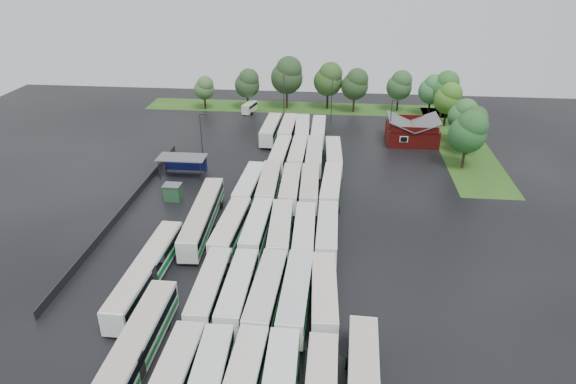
# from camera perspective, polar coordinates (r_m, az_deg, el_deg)

# --- Properties ---
(ground) EXTENTS (160.00, 160.00, 0.00)m
(ground) POSITION_cam_1_polar(r_m,az_deg,el_deg) (68.50, -2.69, -6.18)
(ground) COLOR black
(ground) RESTS_ON ground
(brick_building) EXTENTS (10.07, 8.60, 5.39)m
(brick_building) POSITION_cam_1_polar(r_m,az_deg,el_deg) (106.96, 13.59, 6.35)
(brick_building) COLOR maroon
(brick_building) RESTS_ON ground
(wash_shed) EXTENTS (8.20, 4.20, 3.58)m
(wash_shed) POSITION_cam_1_polar(r_m,az_deg,el_deg) (90.01, -11.62, 3.59)
(wash_shed) COLOR #2D2D30
(wash_shed) RESTS_ON ground
(utility_hut) EXTENTS (2.70, 2.20, 2.62)m
(utility_hut) POSITION_cam_1_polar(r_m,az_deg,el_deg) (82.19, -12.68, -0.00)
(utility_hut) COLOR #204E2A
(utility_hut) RESTS_ON ground
(grass_strip_north) EXTENTS (80.00, 10.00, 0.01)m
(grass_strip_north) POSITION_cam_1_polar(r_m,az_deg,el_deg) (127.65, 2.41, 9.32)
(grass_strip_north) COLOR #2A5516
(grass_strip_north) RESTS_ON ground
(grass_strip_east) EXTENTS (10.00, 50.00, 0.01)m
(grass_strip_east) POSITION_cam_1_polar(r_m,az_deg,el_deg) (109.45, 18.69, 5.10)
(grass_strip_east) COLOR #2A5516
(grass_strip_east) RESTS_ON ground
(west_fence) EXTENTS (0.10, 50.00, 1.20)m
(west_fence) POSITION_cam_1_polar(r_m,az_deg,el_deg) (80.76, -17.65, -1.69)
(west_fence) COLOR #2D2D30
(west_fence) RESTS_ON ground
(bus_r1c0) EXTENTS (2.84, 12.67, 3.52)m
(bus_r1c0) POSITION_cam_1_polar(r_m,az_deg,el_deg) (58.35, -8.69, -10.59)
(bus_r1c0) COLOR white
(bus_r1c0) RESTS_ON ground
(bus_r1c1) EXTENTS (2.71, 12.68, 3.53)m
(bus_r1c1) POSITION_cam_1_polar(r_m,az_deg,el_deg) (57.69, -5.57, -10.85)
(bus_r1c1) COLOR white
(bus_r1c1) RESTS_ON ground
(bus_r1c2) EXTENTS (3.30, 13.38, 3.70)m
(bus_r1c2) POSITION_cam_1_polar(r_m,az_deg,el_deg) (56.92, -2.42, -11.20)
(bus_r1c2) COLOR white
(bus_r1c2) RESTS_ON ground
(bus_r1c3) EXTENTS (3.06, 13.43, 3.73)m
(bus_r1c3) POSITION_cam_1_polar(r_m,az_deg,el_deg) (56.55, 0.87, -11.44)
(bus_r1c3) COLOR white
(bus_r1c3) RESTS_ON ground
(bus_r1c4) EXTENTS (3.34, 12.89, 3.56)m
(bus_r1c4) POSITION_cam_1_polar(r_m,az_deg,el_deg) (56.88, 4.03, -11.37)
(bus_r1c4) COLOR white
(bus_r1c4) RESTS_ON ground
(bus_r2c0) EXTENTS (3.36, 13.28, 3.67)m
(bus_r2c0) POSITION_cam_1_polar(r_m,az_deg,el_deg) (69.05, -6.38, -4.09)
(bus_r2c0) COLOR white
(bus_r2c0) RESTS_ON ground
(bus_r2c1) EXTENTS (2.84, 12.71, 3.53)m
(bus_r2c1) POSITION_cam_1_polar(r_m,az_deg,el_deg) (68.95, -3.50, -4.08)
(bus_r2c1) COLOR white
(bus_r2c1) RESTS_ON ground
(bus_r2c2) EXTENTS (3.39, 13.11, 3.62)m
(bus_r2c2) POSITION_cam_1_polar(r_m,az_deg,el_deg) (68.10, -0.85, -4.40)
(bus_r2c2) COLOR white
(bus_r2c2) RESTS_ON ground
(bus_r2c3) EXTENTS (3.04, 12.76, 3.53)m
(bus_r2c3) POSITION_cam_1_polar(r_m,az_deg,el_deg) (67.73, 1.82, -4.64)
(bus_r2c3) COLOR white
(bus_r2c3) RESTS_ON ground
(bus_r2c4) EXTENTS (2.77, 12.77, 3.55)m
(bus_r2c4) POSITION_cam_1_polar(r_m,az_deg,el_deg) (68.15, 4.37, -4.49)
(bus_r2c4) COLOR white
(bus_r2c4) RESTS_ON ground
(bus_r3c0) EXTENTS (3.24, 13.13, 3.63)m
(bus_r3c0) POSITION_cam_1_polar(r_m,az_deg,el_deg) (80.76, -4.31, 0.65)
(bus_r3c0) COLOR white
(bus_r3c0) RESTS_ON ground
(bus_r3c1) EXTENTS (3.24, 13.43, 3.72)m
(bus_r3c1) POSITION_cam_1_polar(r_m,az_deg,el_deg) (80.60, -2.13, 0.69)
(bus_r3c1) COLOR white
(bus_r3c1) RESTS_ON ground
(bus_r3c2) EXTENTS (3.09, 13.05, 3.61)m
(bus_r3c2) POSITION_cam_1_polar(r_m,az_deg,el_deg) (80.11, 0.26, 0.50)
(bus_r3c2) COLOR white
(bus_r3c2) RESTS_ON ground
(bus_r3c3) EXTENTS (3.11, 12.90, 3.57)m
(bus_r3c3) POSITION_cam_1_polar(r_m,az_deg,el_deg) (80.11, 2.42, 0.46)
(bus_r3c3) COLOR white
(bus_r3c3) RESTS_ON ground
(bus_r3c4) EXTENTS (3.32, 13.40, 3.70)m
(bus_r3c4) POSITION_cam_1_polar(r_m,az_deg,el_deg) (80.19, 4.83, 0.46)
(bus_r3c4) COLOR white
(bus_r3c4) RESTS_ON ground
(bus_r4c1) EXTENTS (2.98, 12.79, 3.54)m
(bus_r4c1) POSITION_cam_1_polar(r_m,az_deg,el_deg) (93.04, -0.87, 4.19)
(bus_r4c1) COLOR white
(bus_r4c1) RESTS_ON ground
(bus_r4c2) EXTENTS (2.81, 12.77, 3.55)m
(bus_r4c2) POSITION_cam_1_polar(r_m,az_deg,el_deg) (92.78, 1.10, 4.13)
(bus_r4c2) COLOR white
(bus_r4c2) RESTS_ON ground
(bus_r4c3) EXTENTS (3.07, 13.26, 3.68)m
(bus_r4c3) POSITION_cam_1_polar(r_m,az_deg,el_deg) (92.27, 2.94, 4.02)
(bus_r4c3) COLOR white
(bus_r4c3) RESTS_ON ground
(bus_r4c4) EXTENTS (3.33, 12.96, 3.58)m
(bus_r4c4) POSITION_cam_1_polar(r_m,az_deg,el_deg) (92.58, 5.07, 3.99)
(bus_r4c4) COLOR white
(bus_r4c4) RESTS_ON ground
(bus_r5c0) EXTENTS (3.10, 13.23, 3.67)m
(bus_r5c0) POSITION_cam_1_polar(r_m,az_deg,el_deg) (105.80, -1.91, 6.94)
(bus_r5c0) COLOR white
(bus_r5c0) RESTS_ON ground
(bus_r5c1) EXTENTS (2.90, 12.97, 3.60)m
(bus_r5c1) POSITION_cam_1_polar(r_m,az_deg,el_deg) (105.80, -0.02, 6.94)
(bus_r5c1) COLOR white
(bus_r5c1) RESTS_ON ground
(bus_r5c2) EXTENTS (3.42, 13.10, 3.61)m
(bus_r5c2) POSITION_cam_1_polar(r_m,az_deg,el_deg) (105.24, 1.61, 6.83)
(bus_r5c2) COLOR white
(bus_r5c2) RESTS_ON ground
(bus_r5c3) EXTENTS (2.83, 12.66, 3.52)m
(bus_r5c3) POSITION_cam_1_polar(r_m,az_deg,el_deg) (105.13, 3.40, 6.74)
(bus_r5c3) COLOR white
(bus_r5c3) RESTS_ON ground
(artic_bus_west_a) EXTENTS (2.92, 19.79, 3.67)m
(artic_bus_west_a) POSITION_cam_1_polar(r_m,az_deg,el_deg) (51.61, -17.02, -17.17)
(artic_bus_west_a) COLOR white
(artic_bus_west_a) RESTS_ON ground
(artic_bus_west_b) EXTENTS (3.67, 19.53, 3.60)m
(artic_bus_west_b) POSITION_cam_1_polar(r_m,az_deg,el_deg) (72.77, -9.48, -2.65)
(artic_bus_west_b) COLOR white
(artic_bus_west_b) RESTS_ON ground
(artic_bus_west_c) EXTENTS (3.11, 19.06, 3.53)m
(artic_bus_west_c) POSITION_cam_1_polar(r_m,az_deg,el_deg) (62.54, -15.42, -8.53)
(artic_bus_west_c) COLOR white
(artic_bus_west_c) RESTS_ON ground
(minibus) EXTENTS (3.09, 5.60, 2.31)m
(minibus) POSITION_cam_1_polar(r_m,az_deg,el_deg) (123.81, -4.30, 9.36)
(minibus) COLOR beige
(minibus) RESTS_ON ground
(tree_north_0) EXTENTS (4.88, 4.88, 8.09)m
(tree_north_0) POSITION_cam_1_polar(r_m,az_deg,el_deg) (126.90, -9.26, 11.35)
(tree_north_0) COLOR black
(tree_north_0) RESTS_ON ground
(tree_north_1) EXTENTS (5.96, 5.96, 9.87)m
(tree_north_1) POSITION_cam_1_polar(r_m,az_deg,el_deg) (125.48, -4.50, 11.98)
(tree_north_1) COLOR #2E2418
(tree_north_1) RESTS_ON ground
(tree_north_2) EXTENTS (7.65, 7.65, 12.67)m
(tree_north_2) POSITION_cam_1_polar(r_m,az_deg,el_deg) (125.18, -0.05, 12.87)
(tree_north_2) COLOR #3C2215
(tree_north_2) RESTS_ON ground
(tree_north_3) EXTENTS (6.88, 6.88, 11.40)m
(tree_north_3) POSITION_cam_1_polar(r_m,az_deg,el_deg) (125.30, 4.57, 12.42)
(tree_north_3) COLOR black
(tree_north_3) RESTS_ON ground
(tree_north_4) EXTENTS (6.35, 6.35, 10.51)m
(tree_north_4) POSITION_cam_1_polar(r_m,az_deg,el_deg) (123.56, 7.51, 11.82)
(tree_north_4) COLOR #3B2517
(tree_north_4) RESTS_ON ground
(tree_north_5) EXTENTS (5.99, 5.99, 9.91)m
(tree_north_5) POSITION_cam_1_polar(r_m,az_deg,el_deg) (126.05, 12.34, 11.55)
(tree_north_5) COLOR black
(tree_north_5) RESTS_ON ground
(tree_north_6) EXTENTS (6.54, 6.54, 10.84)m
(tree_north_6) POSITION_cam_1_polar(r_m,az_deg,el_deg) (124.01, 17.04, 11.07)
(tree_north_6) COLOR #36291B
(tree_north_6) RESTS_ON ground
(tree_east_0) EXTENTS (6.53, 6.53, 10.82)m
(tree_east_0) POSITION_cam_1_polar(r_m,az_deg,el_deg) (95.00, 19.48, 6.37)
(tree_east_0) COLOR #3B2916
(tree_east_0) RESTS_ON ground
(tree_east_1) EXTENTS (5.80, 5.80, 9.60)m
(tree_east_1) POSITION_cam_1_polar(r_m,az_deg,el_deg) (102.18, 19.81, 7.18)
(tree_east_1) COLOR black
(tree_east_1) RESTS_ON ground
(tree_east_2) EXTENTS (5.60, 5.59, 9.27)m
(tree_east_2) POSITION_cam_1_polar(r_m,az_deg,el_deg) (107.82, 18.92, 8.12)
(tree_east_2) COLOR #392419
(tree_east_2) RESTS_ON ground
(tree_east_3) EXTENTS (5.90, 5.90, 9.78)m
(tree_east_3) POSITION_cam_1_polar(r_m,az_deg,el_deg) (117.83, 17.42, 9.94)
(tree_east_3) COLOR black
(tree_east_3) RESTS_ON ground
(tree_east_4) EXTENTS (5.86, 5.86, 9.70)m
(tree_east_4) POSITION_cam_1_polar(r_m,az_deg,el_deg) (124.61, 15.73, 10.96)
(tree_east_4) COLOR black
(tree_east_4) RESTS_ON ground
(lamp_post_ne) EXTENTS (1.48, 0.29, 9.61)m
(lamp_post_ne) POSITION_cam_1_polar(r_m,az_deg,el_deg) (101.95, 11.40, 7.81)
(lamp_post_ne) COLOR #2D2D30
(lamp_post_ne) RESTS_ON ground
(lamp_post_nw) EXTENTS (1.57, 0.31, 10.18)m
(lamp_post_nw) POSITION_cam_1_polar(r_m,az_deg,el_deg) (91.26, -9.52, 6.05)
(lamp_post_nw) COLOR #2D2D30
(lamp_post_nw) RESTS_ON ground
(lamp_post_back_w) EXTENTS (1.58, 0.31, 10.29)m
(lamp_post_back_w) POSITION_cam_1_polar(r_m,az_deg,el_deg) (117.44, -0.39, 10.90)
(lamp_post_back_w) COLOR #2D2D30
(lamp_post_back_w) RESTS_ON ground
(lamp_post_back_e) EXTENTS (1.48, 0.29, 9.59)m
(lamp_post_back_e) POSITION_cam_1_polar(r_m,az_deg,el_deg) (116.16, 4.95, 10.43)
(lamp_post_back_e) COLOR #2D2D30
(lamp_post_back_e) RESTS_ON ground
(puddle_0) EXTENTS (4.29, 4.29, 0.01)m
(puddle_0) POSITION_cam_1_polar(r_m,az_deg,el_deg) (51.95, -9.16, -18.90)
(puddle_0) COLOR black
(puddle_0) RESTS_ON ground
(puddle_1) EXTENTS (4.16, 4.16, 0.01)m
(puddle_1) POSITION_cam_1_polar(r_m,az_deg,el_deg) (51.79, 1.41, -18.66)
(puddle_1) COLOR black
(puddle_1) RESTS_ON ground
(puddle_2) EXTENTS (7.49, 7.49, 0.01)m
(puddle_2) POSITION_cam_1_polar(r_m,az_deg,el_deg) (71.66, -9.58, -4.98)
(puddle_2) COLOR black
(puddle_2) RESTS_ON ground
(puddle_3) EXTENTS (3.79, 3.79, 0.01)m
(puddle_3) POSITION_cam_1_polar(r_m,az_deg,el_deg) (65.29, -0.15, -7.92)
(puddle_3) COLOR black
(puddle_3) RESTS_ON ground
(puddle_4) EXTENTS (3.08, 3.08, 0.01)m
(puddle_4) POSITION_cam_1_polar(r_m,az_deg,el_deg) (53.78, 7.02, -16.85)
(puddle_4) COLOR black
(puddle_4) RESTS_ON ground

